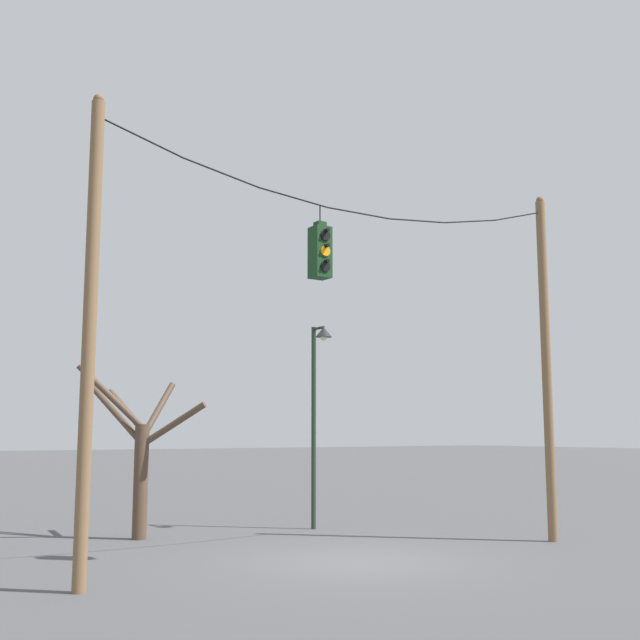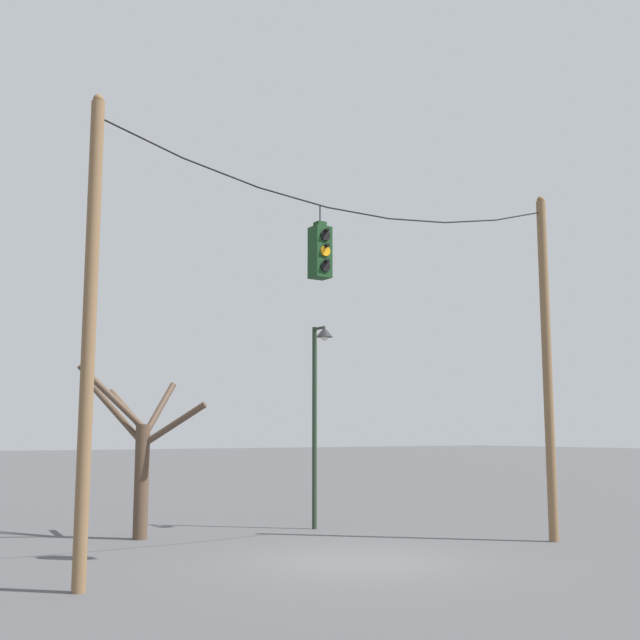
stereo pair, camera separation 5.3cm
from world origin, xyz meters
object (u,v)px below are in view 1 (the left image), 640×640
(traffic_light_over_intersection, at_px, (320,252))
(street_lamp, at_px, (318,387))
(utility_pole_left, at_px, (89,333))
(bare_tree, at_px, (138,451))
(utility_pole_right, at_px, (546,364))

(traffic_light_over_intersection, distance_m, street_lamp, 5.94)
(utility_pole_left, relative_size, bare_tree, 2.00)
(utility_pole_right, bearing_deg, utility_pole_left, 180.00)
(utility_pole_left, height_order, utility_pole_right, same)
(street_lamp, bearing_deg, bare_tree, 169.43)
(utility_pole_right, height_order, street_lamp, utility_pole_right)
(utility_pole_left, distance_m, street_lamp, 8.62)
(traffic_light_over_intersection, bearing_deg, utility_pole_right, 0.08)
(utility_pole_left, xyz_separation_m, street_lamp, (7.26, 4.64, -0.38))
(traffic_light_over_intersection, relative_size, bare_tree, 0.36)
(street_lamp, distance_m, bare_tree, 4.71)
(utility_pole_right, xyz_separation_m, street_lamp, (-3.15, 4.64, -0.38))
(traffic_light_over_intersection, xyz_separation_m, bare_tree, (-1.40, 5.46, -3.77))
(street_lamp, height_order, bare_tree, street_lamp)
(utility_pole_right, height_order, bare_tree, utility_pole_right)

